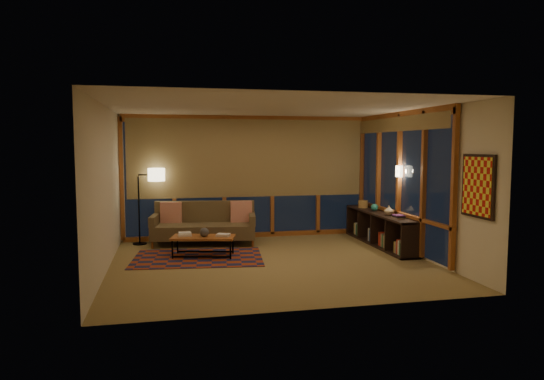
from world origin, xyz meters
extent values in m
cube|color=olive|center=(0.00, 0.00, 0.00)|extent=(5.50, 5.00, 0.01)
cube|color=beige|center=(0.00, 0.00, 2.70)|extent=(5.50, 5.00, 0.01)
cube|color=beige|center=(0.00, 2.50, 1.35)|extent=(5.50, 0.01, 2.70)
cube|color=beige|center=(0.00, -2.50, 1.35)|extent=(5.50, 0.01, 2.70)
cube|color=beige|center=(-2.75, 0.00, 1.35)|extent=(0.01, 5.00, 2.70)
cube|color=beige|center=(2.75, 0.00, 1.35)|extent=(0.01, 5.00, 2.70)
cube|color=#913313|center=(-1.24, 0.62, 0.01)|extent=(2.47, 1.79, 0.01)
sphere|color=black|center=(-1.12, 0.67, 0.47)|extent=(0.18, 0.18, 0.17)
cylinder|color=#A3713C|center=(2.47, 1.82, 0.76)|extent=(0.26, 0.26, 0.16)
sphere|color=#258476|center=(2.49, 1.26, 0.75)|extent=(0.17, 0.17, 0.15)
imported|color=#9E8665|center=(2.49, 0.59, 0.77)|extent=(0.22, 0.22, 0.20)
camera|label=1|loc=(-1.76, -8.15, 2.04)|focal=32.00mm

